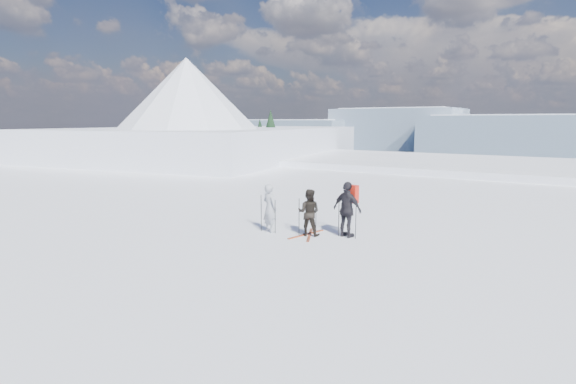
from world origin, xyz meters
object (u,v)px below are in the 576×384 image
(skier_grey, at_px, (270,208))
(skis_loose, at_px, (308,235))
(skier_pack, at_px, (347,210))
(skier_dark, at_px, (309,212))

(skier_grey, bearing_deg, skis_loose, -146.88)
(skier_pack, xyz_separation_m, skis_loose, (-1.20, -0.48, -0.90))
(skier_dark, distance_m, skier_pack, 1.27)
(skier_grey, xyz_separation_m, skier_dark, (1.36, 0.32, -0.05))
(skier_dark, xyz_separation_m, skis_loose, (-0.04, 0.01, -0.77))
(skier_dark, xyz_separation_m, skier_pack, (1.16, 0.49, 0.14))
(skier_dark, height_order, skier_pack, skier_pack)
(skier_pack, bearing_deg, skier_dark, 34.00)
(skier_grey, relative_size, skis_loose, 0.99)
(skier_grey, distance_m, skier_dark, 1.40)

